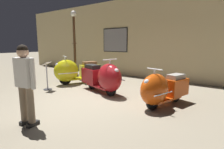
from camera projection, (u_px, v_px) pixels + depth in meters
name	position (u px, v px, depth m)	size (l,w,h in m)	color
ground_plane	(86.00, 100.00, 4.97)	(60.00, 60.00, 0.00)	gray
showroom_back_wall	(151.00, 37.00, 7.97)	(18.00, 0.24, 3.67)	#CCB784
scooter_0	(74.00, 71.00, 6.93)	(1.22, 1.85, 1.10)	black
scooter_1	(104.00, 78.00, 5.57)	(1.89, 1.00, 1.11)	black
scooter_2	(161.00, 89.00, 4.38)	(0.88, 1.68, 0.99)	black
lamppost	(75.00, 45.00, 7.92)	(0.28, 0.28, 2.97)	#472D19
visitor_0	(25.00, 80.00, 3.29)	(0.52, 0.29, 1.54)	black
info_stanchion	(47.00, 78.00, 6.04)	(0.34, 0.38, 0.96)	#333338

